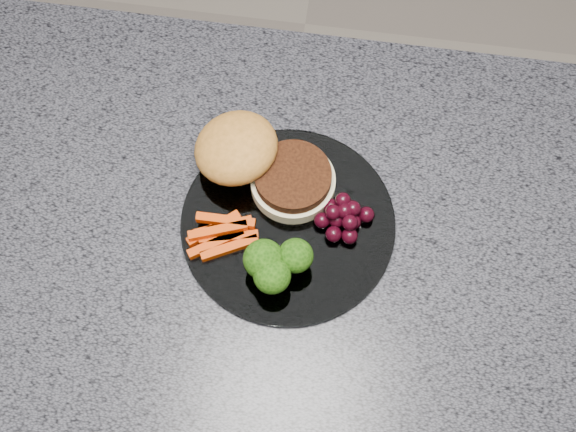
# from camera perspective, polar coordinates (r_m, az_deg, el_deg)

# --- Properties ---
(island_cabinet) EXTENTS (1.20, 0.60, 0.86)m
(island_cabinet) POSITION_cam_1_polar(r_m,az_deg,el_deg) (1.42, -3.79, -8.24)
(island_cabinet) COLOR brown
(island_cabinet) RESTS_ON ground
(countertop) EXTENTS (1.20, 0.60, 0.04)m
(countertop) POSITION_cam_1_polar(r_m,az_deg,el_deg) (0.99, -5.36, -1.19)
(countertop) COLOR #4A4A54
(countertop) RESTS_ON island_cabinet
(plate) EXTENTS (0.26, 0.26, 0.01)m
(plate) POSITION_cam_1_polar(r_m,az_deg,el_deg) (0.97, 0.00, -0.55)
(plate) COLOR white
(plate) RESTS_ON countertop
(burger) EXTENTS (0.20, 0.15, 0.06)m
(burger) POSITION_cam_1_polar(r_m,az_deg,el_deg) (0.98, -2.27, 3.92)
(burger) COLOR beige
(burger) RESTS_ON plate
(carrot_sticks) EXTENTS (0.09, 0.07, 0.02)m
(carrot_sticks) POSITION_cam_1_polar(r_m,az_deg,el_deg) (0.96, -4.71, -1.26)
(carrot_sticks) COLOR #D23903
(carrot_sticks) RESTS_ON plate
(broccoli) EXTENTS (0.08, 0.07, 0.06)m
(broccoli) POSITION_cam_1_polar(r_m,az_deg,el_deg) (0.91, -0.93, -3.42)
(broccoli) COLOR olive
(broccoli) RESTS_ON plate
(grape_bunch) EXTENTS (0.07, 0.06, 0.03)m
(grape_bunch) POSITION_cam_1_polar(r_m,az_deg,el_deg) (0.96, 3.97, -0.05)
(grape_bunch) COLOR black
(grape_bunch) RESTS_ON plate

